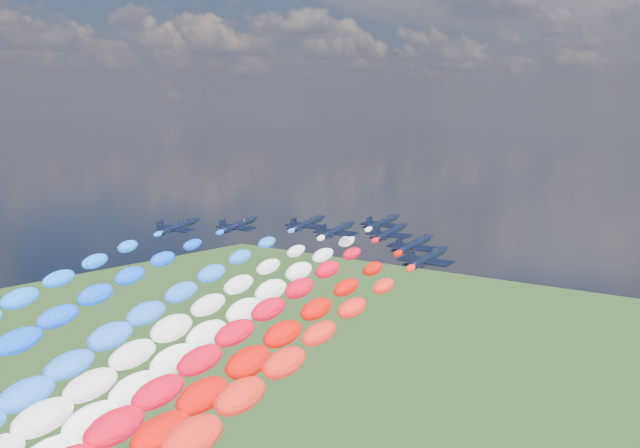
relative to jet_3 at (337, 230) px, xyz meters
The scene contains 13 objects.
jet_0 32.91m from the jet_3, 150.66° to the right, with size 9.28×12.44×2.74m, color black, non-canonical shape.
jet_1 21.65m from the jet_3, 161.35° to the right, with size 9.28×12.44×2.74m, color black, non-canonical shape.
jet_2 11.31m from the jet_3, 160.42° to the left, with size 9.28×12.44×2.74m, color black, non-canonical shape.
trail_2 54.85m from the jet_3, 101.78° to the right, with size 6.29×105.64×38.34m, color blue, non-canonical shape.
jet_3 is the anchor object (origin of this frame).
trail_3 57.42m from the jet_3, 90.00° to the right, with size 6.29×105.64×38.34m, color white, non-canonical shape.
jet_4 15.08m from the jet_3, 86.98° to the left, with size 9.28×12.44×2.74m, color black, non-canonical shape.
trail_4 43.26m from the jet_3, 88.86° to the right, with size 6.29×105.64×38.34m, color white, non-canonical shape.
jet_5 10.68m from the jet_3, 22.85° to the left, with size 9.28×12.44×2.74m, color black, non-canonical shape.
trail_5 54.36m from the jet_3, 79.02° to the right, with size 6.29×105.64×38.34m, color red, non-canonical shape.
jet_6 21.62m from the jet_3, 14.28° to the right, with size 9.28×12.44×2.74m, color black, non-canonical shape.
trail_6 65.95m from the jet_3, 70.82° to the right, with size 6.29×105.64×38.34m, color red, non-canonical shape.
jet_7 33.30m from the jet_3, 27.38° to the right, with size 9.28×12.44×2.74m, color black, non-canonical shape.
Camera 1 is at (92.01, -113.69, 117.33)m, focal length 44.32 mm.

